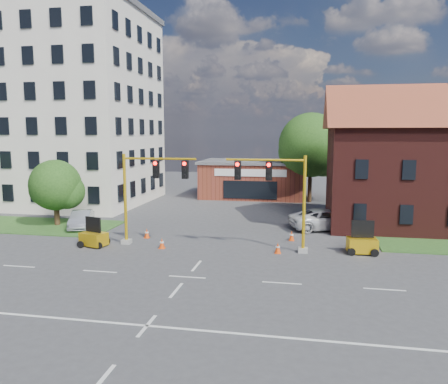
{
  "coord_description": "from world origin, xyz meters",
  "views": [
    {
      "loc": [
        6.08,
        -21.6,
        7.64
      ],
      "look_at": [
        0.1,
        10.0,
        3.22
      ],
      "focal_mm": 35.0,
      "sensor_mm": 36.0,
      "label": 1
    }
  ],
  "objects_px": {
    "signal_mast_west": "(148,188)",
    "trailer_east": "(362,244)",
    "pickup_white": "(327,219)",
    "signal_mast_east": "(278,191)",
    "trailer_west": "(94,238)"
  },
  "relations": [
    {
      "from": "trailer_east",
      "to": "signal_mast_east",
      "type": "bearing_deg",
      "value": 179.13
    },
    {
      "from": "signal_mast_west",
      "to": "pickup_white",
      "type": "height_order",
      "value": "signal_mast_west"
    },
    {
      "from": "signal_mast_west",
      "to": "trailer_east",
      "type": "distance_m",
      "value": 14.42
    },
    {
      "from": "signal_mast_east",
      "to": "signal_mast_west",
      "type": "bearing_deg",
      "value": 180.0
    },
    {
      "from": "signal_mast_east",
      "to": "pickup_white",
      "type": "xyz_separation_m",
      "value": [
        3.43,
        7.13,
        -3.1
      ]
    },
    {
      "from": "signal_mast_west",
      "to": "pickup_white",
      "type": "xyz_separation_m",
      "value": [
        12.14,
        7.13,
        -3.1
      ]
    },
    {
      "from": "trailer_west",
      "to": "pickup_white",
      "type": "bearing_deg",
      "value": 46.37
    },
    {
      "from": "signal_mast_west",
      "to": "signal_mast_east",
      "type": "distance_m",
      "value": 8.71
    },
    {
      "from": "trailer_west",
      "to": "signal_mast_west",
      "type": "bearing_deg",
      "value": 35.39
    },
    {
      "from": "signal_mast_east",
      "to": "pickup_white",
      "type": "relative_size",
      "value": 1.06
    },
    {
      "from": "signal_mast_east",
      "to": "trailer_east",
      "type": "height_order",
      "value": "signal_mast_east"
    },
    {
      "from": "trailer_east",
      "to": "trailer_west",
      "type": "bearing_deg",
      "value": 179.09
    },
    {
      "from": "trailer_east",
      "to": "pickup_white",
      "type": "bearing_deg",
      "value": 99.99
    },
    {
      "from": "pickup_white",
      "to": "trailer_east",
      "type": "bearing_deg",
      "value": 176.07
    },
    {
      "from": "signal_mast_west",
      "to": "pickup_white",
      "type": "relative_size",
      "value": 1.06
    }
  ]
}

